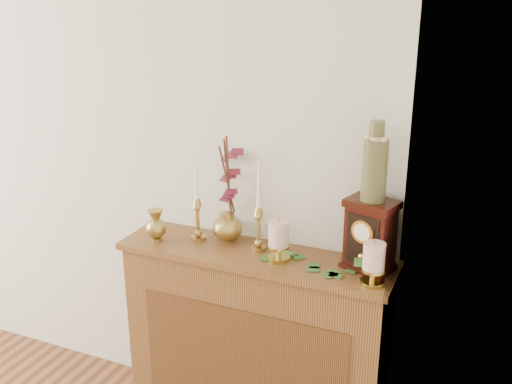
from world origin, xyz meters
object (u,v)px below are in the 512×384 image
at_px(ceramic_vase, 375,166).
at_px(mantel_clock, 370,236).
at_px(ginger_jar, 230,192).
at_px(candlestick_center, 258,222).
at_px(candlestick_left, 197,213).
at_px(bud_vase, 156,226).

bearing_deg(ceramic_vase, mantel_clock, -106.13).
bearing_deg(mantel_clock, ginger_jar, -168.94).
xyz_separation_m(candlestick_center, ceramic_vase, (0.49, 0.02, 0.31)).
xyz_separation_m(mantel_clock, ceramic_vase, (0.00, 0.00, 0.30)).
distance_m(candlestick_left, candlestick_center, 0.30).
relative_size(candlestick_center, ginger_jar, 0.80).
xyz_separation_m(bud_vase, ginger_jar, (0.30, 0.17, 0.15)).
height_order(bud_vase, ginger_jar, ginger_jar).
bearing_deg(ginger_jar, mantel_clock, -5.07).
relative_size(candlestick_left, ginger_jar, 0.81).
height_order(ginger_jar, mantel_clock, ginger_jar).
distance_m(candlestick_center, ginger_jar, 0.21).
xyz_separation_m(bud_vase, ceramic_vase, (0.95, 0.11, 0.37)).
relative_size(bud_vase, ginger_jar, 0.30).
distance_m(bud_vase, ceramic_vase, 1.03).
relative_size(mantel_clock, ceramic_vase, 0.93).
bearing_deg(mantel_clock, candlestick_left, -162.34).
height_order(candlestick_left, mantel_clock, candlestick_left).
xyz_separation_m(candlestick_left, ginger_jar, (0.13, 0.08, 0.09)).
bearing_deg(candlestick_center, candlestick_left, -178.64).
bearing_deg(bud_vase, candlestick_left, 27.95).
xyz_separation_m(candlestick_center, ginger_jar, (-0.17, 0.07, 0.09)).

